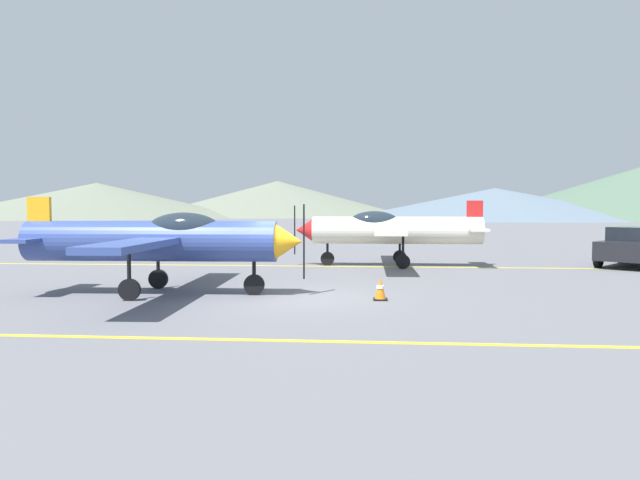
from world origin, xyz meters
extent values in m
plane|color=slate|center=(0.00, 0.00, 0.00)|extent=(400.00, 400.00, 0.00)
cube|color=yellow|center=(0.00, -4.96, 0.01)|extent=(80.00, 0.16, 0.01)
cube|color=yellow|center=(0.00, 8.17, 0.01)|extent=(80.00, 0.16, 0.01)
cylinder|color=#33478C|center=(-4.03, 0.24, 1.47)|extent=(6.92, 1.35, 1.11)
cone|color=#F2A519|center=(-0.24, 0.37, 1.47)|extent=(0.74, 0.97, 0.95)
cube|color=black|center=(0.17, 0.38, 1.47)|extent=(0.04, 0.12, 2.02)
ellipsoid|color=#1E2833|center=(-3.12, 0.27, 1.80)|extent=(2.05, 0.98, 0.91)
cube|color=#33478C|center=(-3.63, 0.26, 1.52)|extent=(1.41, 8.94, 0.16)
cube|color=#33478C|center=(-7.17, 0.14, 1.52)|extent=(0.80, 2.65, 0.10)
cube|color=#F2A519|center=(-7.17, 0.14, 2.08)|extent=(0.64, 0.14, 1.21)
cylinder|color=black|center=(-1.20, 0.34, 0.79)|extent=(0.10, 0.10, 1.02)
cylinder|color=black|center=(-1.20, 0.34, 0.28)|extent=(0.57, 0.14, 0.57)
cylinder|color=black|center=(-4.20, -0.88, 0.79)|extent=(0.10, 0.10, 1.02)
cylinder|color=black|center=(-4.20, -0.88, 0.28)|extent=(0.57, 0.14, 0.57)
cylinder|color=black|center=(-4.27, 1.35, 0.79)|extent=(0.10, 0.10, 1.02)
cylinder|color=black|center=(-4.27, 1.35, 0.28)|extent=(0.57, 0.14, 0.57)
cylinder|color=silver|center=(3.07, 8.58, 1.47)|extent=(6.89, 1.12, 1.11)
cone|color=red|center=(-0.73, 8.58, 1.47)|extent=(0.71, 0.95, 0.95)
cube|color=black|center=(-1.14, 8.58, 1.47)|extent=(0.04, 0.12, 2.02)
ellipsoid|color=#1E2833|center=(2.15, 8.58, 1.80)|extent=(2.03, 0.91, 0.91)
cube|color=silver|center=(2.66, 8.58, 1.52)|extent=(1.12, 8.91, 0.16)
cube|color=silver|center=(6.20, 8.58, 1.52)|extent=(0.71, 2.63, 0.10)
cube|color=red|center=(6.20, 8.58, 2.08)|extent=(0.64, 0.12, 1.21)
cylinder|color=black|center=(0.23, 8.58, 0.79)|extent=(0.10, 0.10, 1.02)
cylinder|color=black|center=(0.23, 8.58, 0.28)|extent=(0.57, 0.12, 0.57)
cylinder|color=black|center=(3.27, 9.70, 0.79)|extent=(0.10, 0.10, 1.02)
cylinder|color=black|center=(3.27, 9.70, 0.28)|extent=(0.57, 0.12, 0.57)
cylinder|color=black|center=(3.27, 7.47, 0.79)|extent=(0.10, 0.10, 1.02)
cylinder|color=black|center=(3.27, 7.47, 0.28)|extent=(0.57, 0.12, 0.57)
cube|color=black|center=(12.70, 9.17, 0.70)|extent=(4.14, 4.46, 0.75)
cube|color=black|center=(12.80, 9.28, 1.35)|extent=(2.76, 2.86, 0.55)
cylinder|color=black|center=(11.11, 8.65, 0.32)|extent=(0.58, 0.63, 0.64)
cylinder|color=black|center=(12.92, 10.83, 0.32)|extent=(0.58, 0.63, 0.64)
cube|color=black|center=(2.22, -0.25, 0.02)|extent=(0.36, 0.36, 0.04)
cone|color=orange|center=(2.22, -0.25, 0.32)|extent=(0.29, 0.29, 0.55)
cylinder|color=white|center=(2.22, -0.25, 0.34)|extent=(0.20, 0.20, 0.08)
cone|color=slate|center=(-67.01, 125.79, 4.43)|extent=(77.40, 77.40, 8.86)
cone|color=slate|center=(-24.93, 154.08, 5.25)|extent=(78.72, 78.72, 10.50)
cone|color=slate|center=(30.38, 116.25, 3.46)|extent=(68.97, 68.97, 6.92)
camera|label=1|loc=(1.88, -14.94, 2.37)|focal=32.04mm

